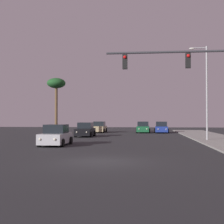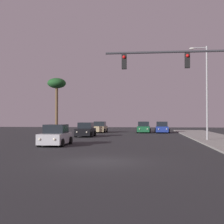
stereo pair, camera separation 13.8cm
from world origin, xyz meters
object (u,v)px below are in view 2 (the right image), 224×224
car_black (86,130)px  car_tan (100,128)px  street_lamp (206,88)px  car_silver (56,136)px  car_green (144,128)px  palm_tree_mid (57,86)px  traffic_light_mast (195,76)px  car_blue (162,128)px

car_black → car_tan: (0.08, 10.73, 0.00)m
street_lamp → car_black: bearing=155.8°
car_silver → car_tan: size_ratio=1.00×
car_green → palm_tree_mid: bearing=35.7°
car_black → traffic_light_mast: bearing=120.2°
car_black → street_lamp: size_ratio=0.48×
car_green → palm_tree_mid: (-11.22, -7.62, 5.65)m
car_tan → palm_tree_mid: bearing=59.9°
car_black → street_lamp: 14.72m
car_black → car_silver: bearing=89.5°
street_lamp → car_silver: bearing=-154.2°
street_lamp → traffic_light_mast: bearing=-103.4°
car_blue → street_lamp: size_ratio=0.48×
car_green → car_blue: same height
car_green → car_tan: same height
car_green → traffic_light_mast: bearing=98.3°
car_tan → traffic_light_mast: traffic_light_mast is taller
car_tan → palm_tree_mid: (-4.55, -7.58, 5.65)m
car_black → car_blue: (9.46, 10.54, 0.00)m
car_tan → street_lamp: street_lamp is taller
car_black → car_green: 12.71m
palm_tree_mid → traffic_light_mast: bearing=-54.4°
car_black → street_lamp: bearing=155.6°
traffic_light_mast → palm_tree_mid: bearing=125.6°
traffic_light_mast → palm_tree_mid: 25.10m
car_green → palm_tree_mid: 14.69m
traffic_light_mast → street_lamp: size_ratio=0.86×
car_blue → traffic_light_mast: traffic_light_mast is taller
car_green → street_lamp: street_lamp is taller
car_tan → car_silver: bearing=90.5°
car_blue → car_green: bearing=-2.8°
car_black → traffic_light_mast: 20.37m
car_tan → traffic_light_mast: size_ratio=0.56×
palm_tree_mid → car_silver: bearing=-73.8°
car_green → car_black: bearing=59.4°
car_blue → palm_tree_mid: bearing=29.9°
car_blue → car_silver: bearing=69.0°
car_silver → car_green: same height
car_silver → car_green: (6.83, 22.77, 0.00)m
car_silver → street_lamp: size_ratio=0.48×
car_blue → palm_tree_mid: palm_tree_mid is taller
car_tan → traffic_light_mast: 29.97m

